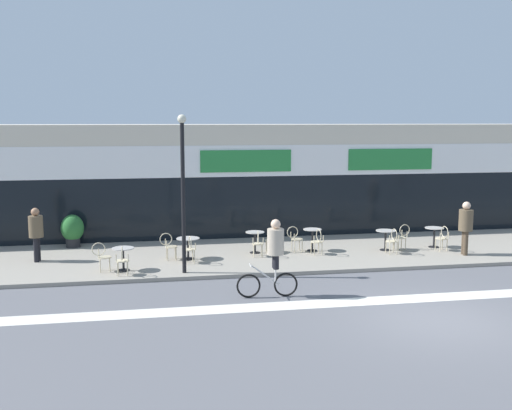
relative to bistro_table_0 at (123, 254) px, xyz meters
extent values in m
plane|color=#5B5B60|center=(7.45, -5.58, -0.62)|extent=(120.00, 120.00, 0.00)
cube|color=gray|center=(7.45, 1.67, -0.56)|extent=(40.00, 5.50, 0.12)
cube|color=beige|center=(7.45, 6.42, 1.63)|extent=(40.00, 4.00, 4.50)
cube|color=black|center=(7.45, 4.45, 0.70)|extent=(38.80, 0.10, 2.40)
cube|color=white|center=(7.45, 4.47, 2.50)|extent=(39.20, 0.14, 1.20)
cube|color=#237A38|center=(4.52, 4.40, 2.50)|extent=(3.52, 0.08, 0.84)
cube|color=#237A38|center=(10.38, 4.40, 2.50)|extent=(3.52, 0.08, 0.84)
cube|color=silver|center=(7.45, -3.94, -0.62)|extent=(36.00, 0.70, 0.01)
cylinder|color=black|center=(0.00, 0.00, -0.49)|extent=(0.36, 0.36, 0.02)
cylinder|color=black|center=(0.00, 0.00, -0.16)|extent=(0.07, 0.07, 0.68)
cylinder|color=#ADA8A3|center=(0.00, 0.00, 0.19)|extent=(0.66, 0.66, 0.02)
cylinder|color=black|center=(2.05, 1.19, -0.49)|extent=(0.42, 0.42, 0.02)
cylinder|color=black|center=(2.05, 1.19, -0.16)|extent=(0.07, 0.07, 0.68)
cylinder|color=#ADA8A3|center=(2.05, 1.19, 0.19)|extent=(0.76, 0.76, 0.02)
cylinder|color=black|center=(4.38, 1.69, -0.49)|extent=(0.36, 0.36, 0.02)
cylinder|color=black|center=(4.38, 1.69, -0.14)|extent=(0.07, 0.07, 0.72)
cylinder|color=#ADA8A3|center=(4.38, 1.69, 0.23)|extent=(0.65, 0.65, 0.02)
cylinder|color=black|center=(6.42, 1.67, -0.49)|extent=(0.35, 0.35, 0.02)
cylinder|color=black|center=(6.42, 1.67, -0.13)|extent=(0.07, 0.07, 0.75)
cylinder|color=#ADA8A3|center=(6.42, 1.67, 0.26)|extent=(0.64, 0.64, 0.02)
cylinder|color=black|center=(8.98, 1.31, -0.49)|extent=(0.38, 0.38, 0.02)
cylinder|color=black|center=(8.98, 1.31, -0.16)|extent=(0.07, 0.07, 0.69)
cylinder|color=#ADA8A3|center=(8.98, 1.31, 0.20)|extent=(0.69, 0.69, 0.02)
cylinder|color=black|center=(10.90, 1.47, -0.49)|extent=(0.37, 0.37, 0.02)
cylinder|color=black|center=(10.90, 1.47, -0.16)|extent=(0.07, 0.07, 0.70)
cylinder|color=#ADA8A3|center=(10.90, 1.47, 0.21)|extent=(0.67, 0.67, 0.02)
cylinder|color=beige|center=(0.00, -0.55, -0.07)|extent=(0.40, 0.40, 0.03)
cylinder|color=beige|center=(-0.14, -0.41, -0.29)|extent=(0.03, 0.03, 0.42)
cylinder|color=beige|center=(0.14, -0.41, -0.29)|extent=(0.03, 0.03, 0.42)
cylinder|color=beige|center=(-0.14, -0.69, -0.29)|extent=(0.03, 0.03, 0.42)
cylinder|color=beige|center=(0.14, -0.69, -0.29)|extent=(0.03, 0.03, 0.42)
torus|color=beige|center=(0.00, -0.72, 0.19)|extent=(0.03, 0.41, 0.41)
cylinder|color=beige|center=(-0.17, -0.72, 0.06)|extent=(0.03, 0.03, 0.23)
cylinder|color=beige|center=(0.17, -0.72, 0.06)|extent=(0.03, 0.03, 0.23)
cylinder|color=beige|center=(-0.55, 0.00, -0.07)|extent=(0.44, 0.44, 0.03)
cylinder|color=beige|center=(-0.43, 0.15, -0.29)|extent=(0.03, 0.03, 0.42)
cylinder|color=beige|center=(-0.40, -0.12, -0.29)|extent=(0.03, 0.03, 0.42)
cylinder|color=beige|center=(-0.70, 0.12, -0.29)|extent=(0.03, 0.03, 0.42)
cylinder|color=beige|center=(-0.67, -0.15, -0.29)|extent=(0.03, 0.03, 0.42)
torus|color=beige|center=(-0.72, -0.02, 0.19)|extent=(0.41, 0.07, 0.41)
cylinder|color=beige|center=(-0.74, 0.15, 0.06)|extent=(0.03, 0.03, 0.23)
cylinder|color=beige|center=(-0.70, -0.19, 0.06)|extent=(0.03, 0.03, 0.23)
cylinder|color=beige|center=(2.05, 0.64, -0.07)|extent=(0.44, 0.44, 0.03)
cylinder|color=beige|center=(1.89, 0.76, -0.29)|extent=(0.03, 0.03, 0.42)
cylinder|color=beige|center=(2.17, 0.80, -0.29)|extent=(0.03, 0.03, 0.42)
cylinder|color=beige|center=(1.92, 0.48, -0.29)|extent=(0.03, 0.03, 0.42)
cylinder|color=beige|center=(2.20, 0.52, -0.29)|extent=(0.03, 0.03, 0.42)
torus|color=beige|center=(2.07, 0.47, 0.19)|extent=(0.08, 0.41, 0.41)
cylinder|color=beige|center=(1.90, 0.45, 0.06)|extent=(0.03, 0.03, 0.23)
cylinder|color=beige|center=(2.24, 0.49, 0.06)|extent=(0.03, 0.03, 0.23)
cylinder|color=beige|center=(1.50, 1.19, -0.07)|extent=(0.43, 0.43, 0.03)
cylinder|color=beige|center=(1.62, 1.34, -0.29)|extent=(0.03, 0.03, 0.42)
cylinder|color=beige|center=(1.65, 1.06, -0.29)|extent=(0.03, 0.03, 0.42)
cylinder|color=beige|center=(1.35, 1.32, -0.29)|extent=(0.03, 0.03, 0.42)
cylinder|color=beige|center=(1.37, 1.04, -0.29)|extent=(0.03, 0.03, 0.42)
torus|color=beige|center=(1.33, 1.18, 0.19)|extent=(0.41, 0.06, 0.41)
cylinder|color=beige|center=(1.31, 1.35, 0.06)|extent=(0.03, 0.03, 0.23)
cylinder|color=beige|center=(1.34, 1.01, 0.06)|extent=(0.03, 0.03, 0.23)
cylinder|color=beige|center=(4.38, 1.14, -0.07)|extent=(0.45, 0.45, 0.03)
cylinder|color=beige|center=(4.26, 1.30, -0.29)|extent=(0.03, 0.03, 0.42)
cylinder|color=beige|center=(4.53, 1.27, -0.29)|extent=(0.03, 0.03, 0.42)
cylinder|color=beige|center=(4.22, 1.02, -0.29)|extent=(0.03, 0.03, 0.42)
cylinder|color=beige|center=(4.50, 0.99, -0.29)|extent=(0.03, 0.03, 0.42)
torus|color=beige|center=(4.36, 0.98, 0.19)|extent=(0.08, 0.41, 0.41)
cylinder|color=beige|center=(4.19, 1.00, 0.06)|extent=(0.03, 0.03, 0.23)
cylinder|color=beige|center=(4.53, 0.95, 0.06)|extent=(0.03, 0.03, 0.23)
cylinder|color=beige|center=(4.93, 1.69, -0.07)|extent=(0.44, 0.44, 0.03)
cylinder|color=beige|center=(4.78, 1.57, -0.29)|extent=(0.03, 0.03, 0.42)
cylinder|color=beige|center=(4.80, 1.85, -0.29)|extent=(0.03, 0.03, 0.42)
cylinder|color=beige|center=(5.05, 1.54, -0.29)|extent=(0.03, 0.03, 0.42)
cylinder|color=beige|center=(5.08, 1.82, -0.29)|extent=(0.03, 0.03, 0.42)
torus|color=beige|center=(5.10, 1.68, 0.19)|extent=(0.41, 0.07, 0.41)
cylinder|color=beige|center=(5.08, 1.51, 0.06)|extent=(0.03, 0.03, 0.23)
cylinder|color=beige|center=(5.11, 1.85, 0.06)|extent=(0.03, 0.03, 0.23)
cylinder|color=beige|center=(6.42, 1.12, -0.07)|extent=(0.45, 0.45, 0.03)
cylinder|color=beige|center=(6.26, 1.24, -0.29)|extent=(0.03, 0.03, 0.42)
cylinder|color=beige|center=(6.54, 1.28, -0.29)|extent=(0.03, 0.03, 0.42)
cylinder|color=beige|center=(6.30, 0.96, -0.29)|extent=(0.03, 0.03, 0.42)
cylinder|color=beige|center=(6.57, 1.00, -0.29)|extent=(0.03, 0.03, 0.42)
torus|color=beige|center=(6.44, 0.95, 0.19)|extent=(0.08, 0.41, 0.41)
cylinder|color=beige|center=(6.27, 0.93, 0.06)|extent=(0.03, 0.03, 0.23)
cylinder|color=beige|center=(6.61, 0.98, 0.06)|extent=(0.03, 0.03, 0.23)
cylinder|color=beige|center=(5.87, 1.67, -0.07)|extent=(0.44, 0.44, 0.03)
cylinder|color=beige|center=(5.99, 1.83, -0.29)|extent=(0.03, 0.03, 0.42)
cylinder|color=beige|center=(6.02, 1.55, -0.29)|extent=(0.03, 0.03, 0.42)
cylinder|color=beige|center=(5.71, 1.79, -0.29)|extent=(0.03, 0.03, 0.42)
cylinder|color=beige|center=(5.74, 1.52, -0.29)|extent=(0.03, 0.03, 0.42)
torus|color=beige|center=(5.70, 1.65, 0.19)|extent=(0.41, 0.07, 0.41)
cylinder|color=beige|center=(5.68, 1.82, 0.06)|extent=(0.03, 0.03, 0.23)
cylinder|color=beige|center=(5.72, 1.48, 0.06)|extent=(0.03, 0.03, 0.23)
cylinder|color=beige|center=(8.98, 0.76, -0.07)|extent=(0.43, 0.43, 0.03)
cylinder|color=beige|center=(8.83, 0.89, -0.29)|extent=(0.03, 0.03, 0.42)
cylinder|color=beige|center=(9.11, 0.91, -0.29)|extent=(0.03, 0.03, 0.42)
cylinder|color=beige|center=(8.85, 0.61, -0.29)|extent=(0.03, 0.03, 0.42)
cylinder|color=beige|center=(9.13, 0.63, -0.29)|extent=(0.03, 0.03, 0.42)
torus|color=beige|center=(8.99, 0.59, 0.19)|extent=(0.06, 0.41, 0.41)
cylinder|color=beige|center=(8.82, 0.58, 0.06)|extent=(0.03, 0.03, 0.23)
cylinder|color=beige|center=(9.16, 0.60, 0.06)|extent=(0.03, 0.03, 0.23)
cylinder|color=beige|center=(9.53, 1.31, -0.07)|extent=(0.45, 0.45, 0.03)
cylinder|color=beige|center=(9.41, 1.15, -0.29)|extent=(0.03, 0.03, 0.42)
cylinder|color=beige|center=(9.37, 1.43, -0.29)|extent=(0.03, 0.03, 0.42)
cylinder|color=beige|center=(9.69, 1.19, -0.29)|extent=(0.03, 0.03, 0.42)
cylinder|color=beige|center=(9.65, 1.47, -0.29)|extent=(0.03, 0.03, 0.42)
torus|color=beige|center=(9.70, 1.33, 0.19)|extent=(0.41, 0.08, 0.41)
cylinder|color=beige|center=(9.72, 1.16, 0.06)|extent=(0.03, 0.03, 0.23)
cylinder|color=beige|center=(9.68, 1.50, 0.06)|extent=(0.03, 0.03, 0.23)
cylinder|color=beige|center=(10.90, 0.92, -0.07)|extent=(0.45, 0.45, 0.03)
cylinder|color=beige|center=(10.74, 1.04, -0.29)|extent=(0.03, 0.03, 0.42)
cylinder|color=beige|center=(11.02, 1.07, -0.29)|extent=(0.03, 0.03, 0.42)
cylinder|color=beige|center=(10.78, 0.76, -0.29)|extent=(0.03, 0.03, 0.42)
cylinder|color=beige|center=(11.06, 0.79, -0.29)|extent=(0.03, 0.03, 0.42)
torus|color=beige|center=(10.92, 0.75, 0.19)|extent=(0.08, 0.41, 0.41)
cylinder|color=beige|center=(10.75, 0.73, 0.06)|extent=(0.03, 0.03, 0.23)
cylinder|color=beige|center=(11.09, 0.77, 0.06)|extent=(0.03, 0.03, 0.23)
cylinder|color=#232326|center=(-1.93, 3.83, -0.33)|extent=(0.51, 0.51, 0.36)
ellipsoid|color=#28662D|center=(-1.93, 3.83, 0.19)|extent=(0.81, 0.81, 0.97)
cylinder|color=black|center=(1.81, -0.59, 1.75)|extent=(0.12, 0.12, 4.51)
sphere|color=beige|center=(1.81, -0.59, 4.08)|extent=(0.26, 0.26, 0.26)
torus|color=black|center=(3.36, -3.08, -0.30)|extent=(0.65, 0.08, 0.65)
torus|color=black|center=(4.36, -3.13, -0.30)|extent=(0.65, 0.08, 0.65)
cylinder|color=silver|center=(3.81, -3.10, -0.03)|extent=(0.78, 0.08, 0.59)
cylinder|color=silver|center=(4.08, -3.11, -0.07)|extent=(0.04, 0.04, 0.45)
cylinder|color=silver|center=(3.41, -3.08, 0.25)|extent=(0.05, 0.48, 0.03)
cylinder|color=black|center=(4.07, -3.20, 0.34)|extent=(0.16, 0.16, 0.38)
cylinder|color=black|center=(4.08, -3.03, 0.34)|extent=(0.16, 0.16, 0.38)
cylinder|color=#B2A38E|center=(4.08, -3.11, 0.87)|extent=(0.47, 0.47, 0.69)
sphere|color=beige|center=(4.08, -3.11, 1.34)|extent=(0.26, 0.26, 0.26)
cylinder|color=#4C3D2D|center=(11.39, 0.26, -0.09)|extent=(0.19, 0.19, 0.83)
cylinder|color=#4C3D2D|center=(11.35, 0.08, -0.09)|extent=(0.19, 0.19, 0.83)
cylinder|color=brown|center=(11.37, 0.17, 0.69)|extent=(0.55, 0.55, 0.72)
sphere|color=beige|center=(11.37, 0.17, 1.19)|extent=(0.27, 0.27, 0.27)
cylinder|color=black|center=(-2.79, 1.80, -0.10)|extent=(0.18, 0.18, 0.80)
cylinder|color=black|center=(-2.82, 1.63, -0.10)|extent=(0.18, 0.18, 0.80)
cylinder|color=brown|center=(-2.80, 1.72, 0.64)|extent=(0.52, 0.52, 0.70)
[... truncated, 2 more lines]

